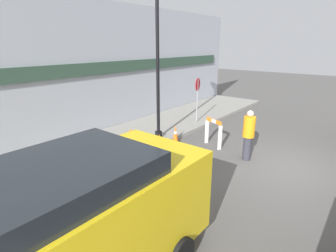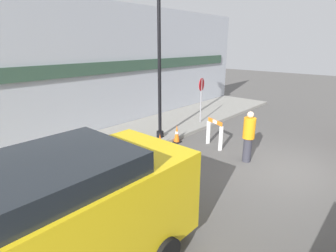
{
  "view_description": "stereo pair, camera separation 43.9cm",
  "coord_description": "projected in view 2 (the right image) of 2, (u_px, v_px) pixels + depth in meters",
  "views": [
    {
      "loc": [
        -8.25,
        -1.57,
        3.77
      ],
      "look_at": [
        -1.38,
        3.99,
        1.0
      ],
      "focal_mm": 28.0,
      "sensor_mm": 36.0,
      "label": 1
    },
    {
      "loc": [
        -7.96,
        -1.9,
        3.77
      ],
      "look_at": [
        -1.38,
        3.99,
        1.0
      ],
      "focal_mm": 28.0,
      "sensor_mm": 36.0,
      "label": 2
    }
  ],
  "objects": [
    {
      "name": "storefront_facade",
      "position": [
        127.0,
        67.0,
        12.12
      ],
      "size": [
        18.0,
        0.22,
        5.5
      ],
      "color": "#A3A8B2",
      "rests_on": "ground_plane"
    },
    {
      "name": "barricade_0",
      "position": [
        134.0,
        148.0,
        8.38
      ],
      "size": [
        0.39,
        0.79,
        1.12
      ],
      "rotation": [
        0.0,
        0.0,
        4.37
      ],
      "color": "white",
      "rests_on": "ground_plane"
    },
    {
      "name": "ground_plane",
      "position": [
        295.0,
        173.0,
        8.0
      ],
      "size": [
        60.0,
        60.0,
        0.0
      ],
      "primitive_type": "plane",
      "color": "#565451"
    },
    {
      "name": "streetlamp_post",
      "position": [
        159.0,
        40.0,
        9.57
      ],
      "size": [
        0.44,
        0.44,
        5.94
      ],
      "color": "black",
      "rests_on": "sidewalk_slab"
    },
    {
      "name": "barricade_1",
      "position": [
        214.0,
        132.0,
        9.87
      ],
      "size": [
        0.44,
        0.84,
        1.08
      ],
      "rotation": [
        0.0,
        0.0,
        7.48
      ],
      "color": "white",
      "rests_on": "ground_plane"
    },
    {
      "name": "person_worker",
      "position": [
        249.0,
        135.0,
        8.55
      ],
      "size": [
        0.53,
        0.53,
        1.72
      ],
      "rotation": [
        0.0,
        0.0,
        2.11
      ],
      "color": "#33333D",
      "rests_on": "ground_plane"
    },
    {
      "name": "stop_sign",
      "position": [
        201.0,
        93.0,
        12.32
      ],
      "size": [
        0.59,
        0.15,
        2.12
      ],
      "rotation": [
        0.0,
        0.0,
        3.36
      ],
      "color": "gray",
      "rests_on": "sidewalk_slab"
    },
    {
      "name": "traffic_cone_2",
      "position": [
        160.0,
        142.0,
        9.74
      ],
      "size": [
        0.3,
        0.3,
        0.6
      ],
      "color": "black",
      "rests_on": "ground_plane"
    },
    {
      "name": "work_van",
      "position": [
        42.0,
        228.0,
        3.79
      ],
      "size": [
        5.06,
        2.19,
        2.25
      ],
      "color": "yellow",
      "rests_on": "ground_plane"
    },
    {
      "name": "sidewalk_slab",
      "position": [
        154.0,
        129.0,
        11.86
      ],
      "size": [
        18.0,
        3.2,
        0.14
      ],
      "color": "gray",
      "rests_on": "ground_plane"
    },
    {
      "name": "traffic_cone_0",
      "position": [
        177.0,
        134.0,
        10.41
      ],
      "size": [
        0.3,
        0.3,
        0.72
      ],
      "color": "black",
      "rests_on": "ground_plane"
    },
    {
      "name": "traffic_cone_1",
      "position": [
        178.0,
        167.0,
        7.8
      ],
      "size": [
        0.3,
        0.3,
        0.58
      ],
      "color": "black",
      "rests_on": "ground_plane"
    }
  ]
}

